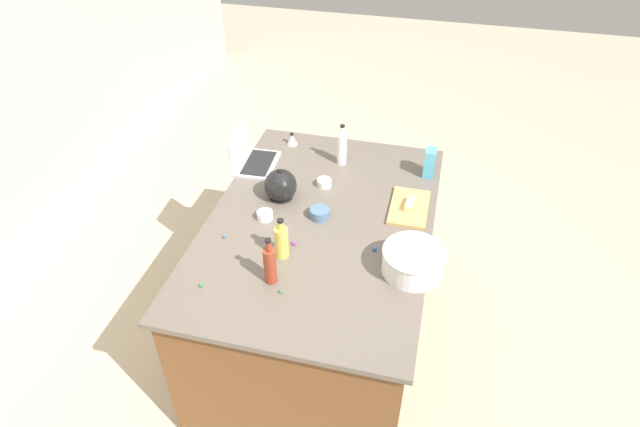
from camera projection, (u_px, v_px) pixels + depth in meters
ground_plane at (320, 332)px, 3.38m from camera, size 12.00×12.00×0.00m
island_counter at (320, 281)px, 3.10m from camera, size 1.71×1.16×0.90m
laptop at (251, 158)px, 3.21m from camera, size 0.32×0.25×0.22m
mixing_bowl_large at (413, 261)px, 2.48m from camera, size 0.30×0.30×0.13m
bottle_vinegar at (342, 148)px, 3.19m from camera, size 0.06×0.06×0.26m
bottle_soy at (270, 265)px, 2.41m from camera, size 0.06×0.06×0.25m
bottle_oil at (282, 241)px, 2.56m from camera, size 0.07×0.07×0.22m
kettle at (281, 185)px, 2.93m from camera, size 0.21×0.18×0.20m
cutting_board at (409, 207)px, 2.89m from camera, size 0.33×0.20×0.02m
butter_stick_left at (410, 204)px, 2.87m from camera, size 0.11×0.05×0.04m
ramekin_small at (265, 215)px, 2.82m from camera, size 0.08×0.08×0.04m
ramekin_medium at (324, 183)px, 3.06m from camera, size 0.08×0.08×0.04m
ramekin_wide at (320, 213)px, 2.83m from camera, size 0.10×0.10×0.05m
kitchen_timer at (292, 139)px, 3.41m from camera, size 0.07×0.07×0.08m
candy_bag at (430, 163)px, 3.10m from camera, size 0.09×0.06×0.17m
candy_0 at (281, 292)px, 2.41m from camera, size 0.01×0.01×0.01m
candy_1 at (375, 249)px, 2.63m from camera, size 0.02×0.02×0.02m
candy_2 at (201, 285)px, 2.44m from camera, size 0.02×0.02×0.02m
candy_3 at (294, 243)px, 2.66m from camera, size 0.02×0.02×0.02m
candy_4 at (224, 237)px, 2.71m from camera, size 0.02×0.02×0.02m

